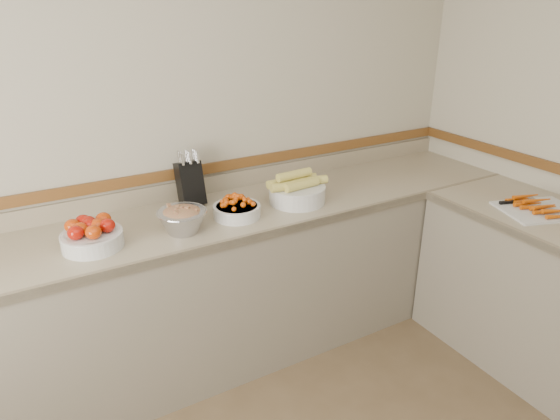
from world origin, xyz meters
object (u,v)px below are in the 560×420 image
tomato_bowl (91,235)px  rhubarb_bowl (182,219)px  cherry_tomato_bowl (237,209)px  corn_bowl (297,191)px  cutting_board (539,208)px  knife_block (190,182)px

tomato_bowl → rhubarb_bowl: bearing=-7.6°
tomato_bowl → rhubarb_bowl: size_ratio=1.14×
cherry_tomato_bowl → corn_bowl: bearing=2.8°
corn_bowl → cutting_board: size_ratio=0.74×
cherry_tomato_bowl → cutting_board: (1.44, -0.74, -0.03)m
corn_bowl → cherry_tomato_bowl: bearing=-177.2°
knife_block → cutting_board: knife_block is taller
corn_bowl → cutting_board: (1.06, -0.76, -0.05)m
cutting_board → cherry_tomato_bowl: bearing=152.7°
knife_block → cherry_tomato_bowl: size_ratio=1.26×
tomato_bowl → cherry_tomato_bowl: (0.73, -0.02, -0.02)m
rhubarb_bowl → tomato_bowl: bearing=172.4°
cherry_tomato_bowl → cutting_board: cherry_tomato_bowl is taller
cutting_board → knife_block: bearing=146.9°
tomato_bowl → cutting_board: bearing=-19.4°
corn_bowl → rhubarb_bowl: 0.69m
knife_block → cherry_tomato_bowl: bearing=-63.6°
knife_block → corn_bowl: 0.59m
knife_block → rhubarb_bowl: knife_block is taller
corn_bowl → rhubarb_bowl: size_ratio=1.44×
rhubarb_bowl → corn_bowl: bearing=4.6°
tomato_bowl → corn_bowl: corn_bowl is taller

